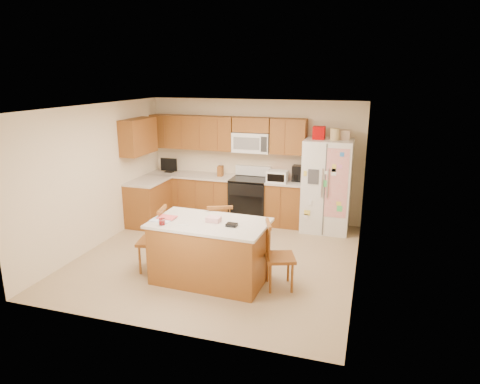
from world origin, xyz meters
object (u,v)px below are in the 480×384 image
(stove, at_px, (250,199))
(refrigerator, at_px, (327,185))
(island, at_px, (210,251))
(windsor_chair_right, at_px, (278,257))
(windsor_chair_back, at_px, (220,234))
(windsor_chair_left, at_px, (154,241))

(stove, distance_m, refrigerator, 1.63)
(stove, height_order, island, stove)
(refrigerator, bearing_deg, windsor_chair_right, -98.19)
(stove, distance_m, island, 2.77)
(stove, distance_m, windsor_chair_back, 2.08)
(island, distance_m, windsor_chair_back, 0.69)
(stove, xyz_separation_m, island, (0.18, -2.77, -0.01))
(island, height_order, windsor_chair_left, windsor_chair_left)
(windsor_chair_right, bearing_deg, island, -175.45)
(windsor_chair_left, relative_size, windsor_chair_right, 1.03)
(refrigerator, bearing_deg, island, -117.23)
(island, bearing_deg, windsor_chair_back, 97.70)
(windsor_chair_left, relative_size, windsor_chair_back, 1.03)
(windsor_chair_right, bearing_deg, windsor_chair_back, 151.30)
(windsor_chair_back, height_order, windsor_chair_right, windsor_chair_right)
(island, height_order, windsor_chair_back, island)
(windsor_chair_left, bearing_deg, island, -4.55)
(island, bearing_deg, stove, 93.72)
(refrigerator, distance_m, windsor_chair_left, 3.55)
(island, bearing_deg, windsor_chair_right, 4.55)
(refrigerator, distance_m, island, 3.07)
(stove, relative_size, island, 0.66)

